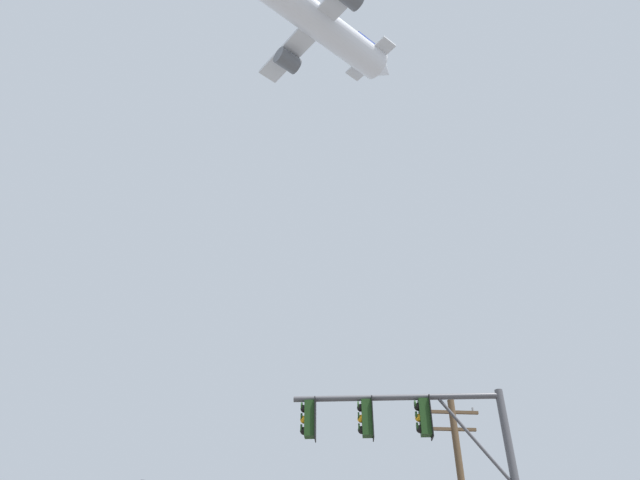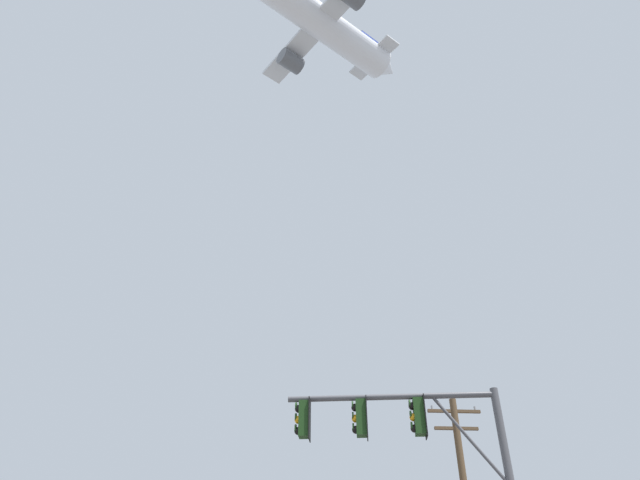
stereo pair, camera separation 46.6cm
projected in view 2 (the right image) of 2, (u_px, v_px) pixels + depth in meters
signal_pole_near at (420, 453)px, 13.56m from camera, size 5.35×0.95×6.70m
airplane at (315, 19)px, 52.24m from camera, size 18.40×14.54×5.66m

